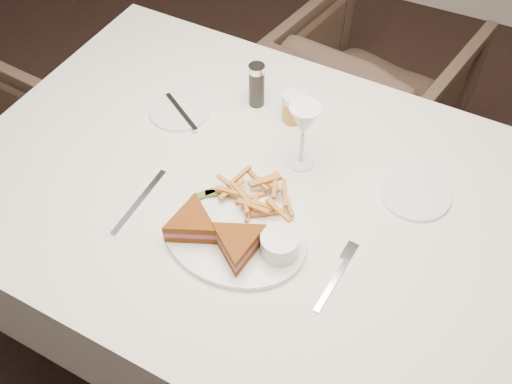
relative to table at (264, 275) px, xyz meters
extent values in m
cube|color=silver|center=(0.00, 0.00, 0.00)|extent=(1.47, 1.02, 0.75)
imported|color=#49372D|center=(0.00, 0.98, -0.05)|extent=(0.73, 0.70, 0.64)
ellipsoid|color=white|center=(-0.01, -0.15, 0.38)|extent=(0.33, 0.26, 0.01)
cube|color=silver|center=(-0.24, -0.15, 0.38)|extent=(0.02, 0.21, 0.00)
cylinder|color=white|center=(-0.31, 0.15, 0.38)|extent=(0.16, 0.16, 0.01)
cylinder|color=white|center=(0.31, 0.14, 0.38)|extent=(0.16, 0.16, 0.01)
cylinder|color=black|center=(-0.15, 0.26, 0.44)|extent=(0.04, 0.04, 0.12)
cylinder|color=#AD7529|center=(-0.04, 0.24, 0.42)|extent=(0.06, 0.06, 0.08)
cube|color=#446322|center=(-0.09, -0.07, 0.40)|extent=(0.05, 0.04, 0.01)
cube|color=#446322|center=(-0.11, -0.09, 0.40)|extent=(0.05, 0.05, 0.01)
cylinder|color=white|center=(0.10, -0.15, 0.42)|extent=(0.08, 0.08, 0.05)
camera|label=1|loc=(0.34, -0.76, 1.38)|focal=40.00mm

